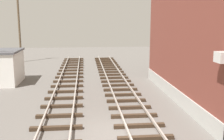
{
  "coord_description": "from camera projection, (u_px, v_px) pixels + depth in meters",
  "views": [
    {
      "loc": [
        -1.26,
        -11.35,
        5.16
      ],
      "look_at": [
        0.73,
        7.8,
        1.54
      ],
      "focal_mm": 42.71,
      "sensor_mm": 36.0,
      "label": 1
    }
  ],
  "objects": [
    {
      "name": "ground_plane",
      "position": [
        114.0,
        135.0,
        12.18
      ],
      "size": [
        80.0,
        80.0,
        0.0
      ],
      "primitive_type": "plane",
      "color": "#605B56"
    },
    {
      "name": "track_centre",
      "position": [
        54.0,
        134.0,
        11.88
      ],
      "size": [
        2.5,
        49.45,
        0.32
      ],
      "color": "#38281C",
      "rests_on": "ground"
    },
    {
      "name": "control_hut",
      "position": [
        2.0,
        67.0,
        21.82
      ],
      "size": [
        3.0,
        3.8,
        2.76
      ],
      "color": "silver",
      "rests_on": "ground"
    },
    {
      "name": "utility_pole_far",
      "position": [
        19.0,
        27.0,
        32.51
      ],
      "size": [
        1.8,
        0.24,
        8.19
      ],
      "color": "brown",
      "rests_on": "ground"
    },
    {
      "name": "track_near_building",
      "position": [
        142.0,
        131.0,
        12.29
      ],
      "size": [
        2.5,
        49.45,
        0.32
      ],
      "color": "#38281C",
      "rests_on": "ground"
    }
  ]
}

